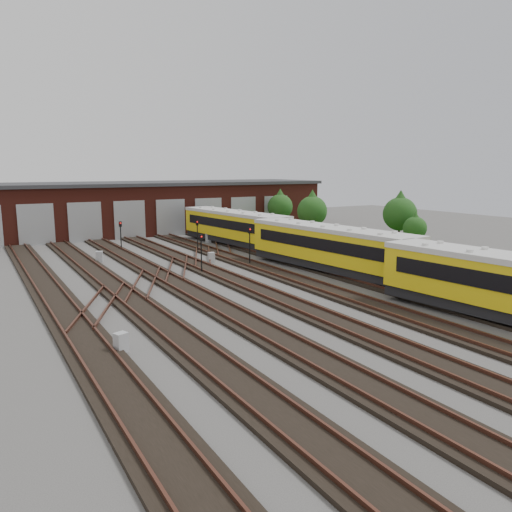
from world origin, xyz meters
TOP-DOWN VIEW (x-y plane):
  - ground at (0.00, 0.00)m, footprint 120.00×120.00m
  - track_network at (-0.17, 0.59)m, footprint 30.40×70.00m
  - maintenance_shed at (-0.01, 39.97)m, footprint 51.00×12.50m
  - grass_verge at (19.00, 10.00)m, footprint 8.00×55.00m
  - metro_train at (6.00, 7.29)m, footprint 4.50×48.23m
  - signal_mast_0 at (-2.82, 11.96)m, footprint 0.26×0.24m
  - signal_mast_1 at (1.01, 21.47)m, footprint 0.28×0.27m
  - signal_mast_2 at (-5.29, 25.86)m, footprint 0.26×0.25m
  - signal_mast_3 at (2.11, 13.04)m, footprint 0.26×0.24m
  - relay_cabinet_0 at (-12.84, -1.75)m, footprint 0.66×0.61m
  - relay_cabinet_1 at (-8.58, 20.87)m, footprint 0.70×0.64m
  - relay_cabinet_2 at (-0.20, 15.77)m, footprint 0.57×0.49m
  - relay_cabinet_3 at (4.59, 26.75)m, footprint 0.77×0.72m
  - relay_cabinet_4 at (10.53, 10.63)m, footprint 0.82×0.77m
  - tree_0 at (16.00, 23.07)m, footprint 3.44×3.44m
  - tree_1 at (17.27, 31.77)m, footprint 3.30×3.30m
  - tree_2 at (21.23, 14.68)m, footprint 3.54×3.54m
  - tree_3 at (20.21, 11.62)m, footprint 2.34×2.34m
  - bush_0 at (16.00, 6.77)m, footprint 1.19×1.19m
  - bush_1 at (16.26, 23.59)m, footprint 1.52×1.52m
  - bush_2 at (19.95, 27.81)m, footprint 1.44×1.44m

SIDE VIEW (x-z plane):
  - ground at x=0.00m, z-range 0.00..0.00m
  - grass_verge at x=19.00m, z-range 0.00..0.05m
  - track_network at x=-0.17m, z-range -0.06..0.27m
  - relay_cabinet_2 at x=-0.20m, z-range 0.00..0.89m
  - relay_cabinet_0 at x=-12.84m, z-range 0.00..0.90m
  - relay_cabinet_1 at x=-8.58m, z-range 0.00..0.95m
  - relay_cabinet_3 at x=4.59m, z-range 0.00..1.03m
  - relay_cabinet_4 at x=10.53m, z-range 0.00..1.09m
  - bush_0 at x=16.00m, z-range 0.00..1.19m
  - bush_2 at x=19.95m, z-range 0.00..1.44m
  - bush_1 at x=16.26m, z-range 0.00..1.52m
  - signal_mast_2 at x=-5.29m, z-range 0.43..3.36m
  - signal_mast_0 at x=-2.82m, z-range 0.43..3.48m
  - signal_mast_1 at x=1.01m, z-range 0.43..3.53m
  - metro_train at x=6.00m, z-range 0.37..3.68m
  - signal_mast_3 at x=2.11m, z-range 0.44..3.66m
  - tree_3 at x=20.21m, z-range 0.55..4.42m
  - maintenance_shed at x=-0.01m, z-range 0.03..6.38m
  - tree_1 at x=17.27m, z-range 0.78..6.24m
  - tree_0 at x=16.00m, z-range 0.81..6.51m
  - tree_2 at x=21.23m, z-range 0.84..6.70m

